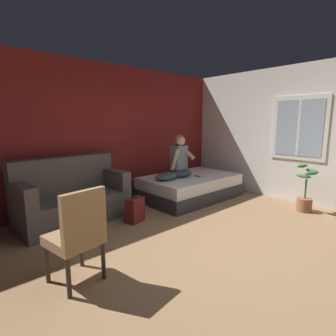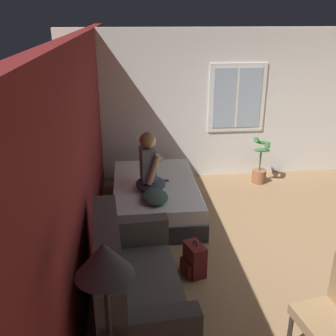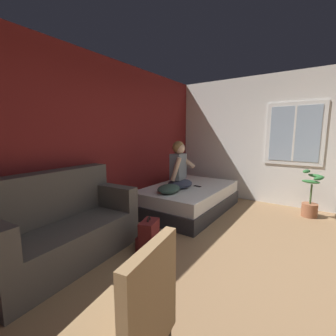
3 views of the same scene
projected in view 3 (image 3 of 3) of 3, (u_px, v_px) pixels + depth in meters
name	position (u px, v px, depth m)	size (l,w,h in m)	color
ground_plane	(299.00, 294.00, 2.11)	(40.00, 40.00, 0.00)	#93704C
wall_back_accent	(91.00, 143.00, 3.54)	(10.72, 0.16, 2.70)	maroon
wall_side_with_window	(318.00, 141.00, 4.31)	(0.19, 7.15, 2.70)	silver
bed	(189.00, 198.00, 4.40)	(2.07, 1.31, 0.48)	#2D2D33
couch	(61.00, 227.00, 2.65)	(1.76, 0.94, 1.04)	#514C47
side_chair	(129.00, 323.00, 1.15)	(0.53, 0.53, 0.98)	#382D23
person_seated	(179.00, 169.00, 4.19)	(0.56, 0.49, 0.88)	#383D51
backpack	(148.00, 236.00, 2.86)	(0.34, 0.30, 0.46)	maroon
throw_pillow	(169.00, 189.00, 3.86)	(0.48, 0.36, 0.14)	#385147
cell_phone	(197.00, 186.00, 4.33)	(0.07, 0.14, 0.01)	black
potted_plant	(310.00, 200.00, 4.03)	(0.39, 0.37, 0.85)	#995B3D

